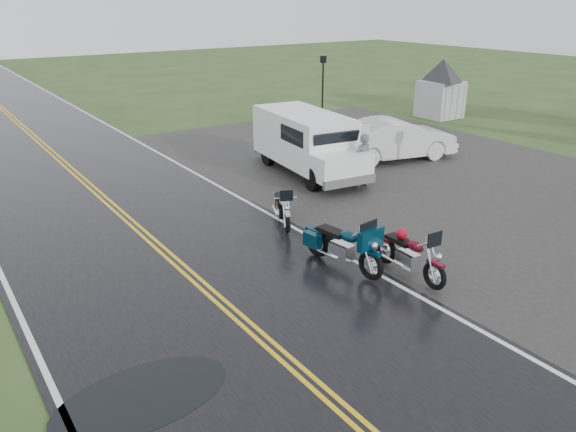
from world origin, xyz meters
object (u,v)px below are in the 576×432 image
object	(u,v)px
sedan_white	(394,140)
motorcycle_red	(436,265)
motorcycle_silver	(287,214)
person_at_van	(362,161)
visitor_center	(442,74)
motorcycle_teal	(372,254)
van_white	(313,159)
lamp_post_far_right	(323,92)

from	to	relation	value
sedan_white	motorcycle_red	bearing A→B (deg)	153.39
motorcycle_red	motorcycle_silver	bearing A→B (deg)	103.45
person_at_van	motorcycle_red	bearing A→B (deg)	61.07
motorcycle_red	visitor_center	bearing A→B (deg)	43.67
motorcycle_teal	sedan_white	world-z (taller)	sedan_white
person_at_van	sedan_white	xyz separation A→B (m)	(3.51, 1.97, -0.11)
sedan_white	visitor_center	bearing A→B (deg)	-46.05
motorcycle_red	sedan_white	size ratio (longest dim) A/B	0.45
person_at_van	van_white	bearing A→B (deg)	-20.51
motorcycle_silver	van_white	xyz separation A→B (m)	(2.93, 2.69, 0.55)
motorcycle_red	van_white	bearing A→B (deg)	77.08
van_white	lamp_post_far_right	size ratio (longest dim) A/B	1.62
motorcycle_teal	person_at_van	world-z (taller)	person_at_van
visitor_center	lamp_post_far_right	size ratio (longest dim) A/B	4.38
visitor_center	van_white	xyz separation A→B (m)	(-13.67, -6.38, -1.23)
person_at_van	sedan_white	size ratio (longest dim) A/B	0.37
person_at_van	visitor_center	bearing A→B (deg)	-149.58
van_white	sedan_white	size ratio (longest dim) A/B	1.15
van_white	lamp_post_far_right	bearing A→B (deg)	57.53
motorcycle_teal	sedan_white	distance (m)	11.06
motorcycle_silver	motorcycle_red	bearing A→B (deg)	-54.70
motorcycle_teal	person_at_van	bearing A→B (deg)	42.95
motorcycle_teal	motorcycle_silver	bearing A→B (deg)	82.95
visitor_center	person_at_van	world-z (taller)	visitor_center
motorcycle_silver	sedan_white	size ratio (longest dim) A/B	0.41
motorcycle_red	motorcycle_silver	distance (m)	4.75
motorcycle_silver	sedan_white	world-z (taller)	sedan_white
motorcycle_silver	van_white	distance (m)	4.02
visitor_center	lamp_post_far_right	world-z (taller)	visitor_center
van_white	sedan_white	bearing A→B (deg)	21.38
person_at_van	lamp_post_far_right	bearing A→B (deg)	-119.48
motorcycle_silver	van_white	size ratio (longest dim) A/B	0.35
visitor_center	van_white	bearing A→B (deg)	-154.98
motorcycle_red	lamp_post_far_right	bearing A→B (deg)	63.19
visitor_center	van_white	size ratio (longest dim) A/B	2.70
van_white	motorcycle_teal	bearing A→B (deg)	-108.22
motorcycle_red	motorcycle_teal	distance (m)	1.47
lamp_post_far_right	person_at_van	bearing A→B (deg)	-119.53
motorcycle_red	person_at_van	size ratio (longest dim) A/B	1.21
motorcycle_red	van_white	distance (m)	7.64
visitor_center	motorcycle_silver	bearing A→B (deg)	-151.34
motorcycle_teal	lamp_post_far_right	world-z (taller)	lamp_post_far_right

